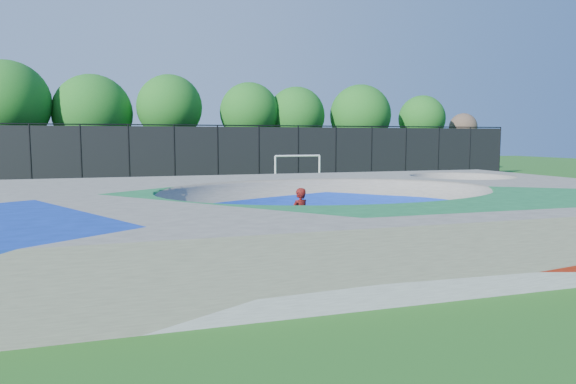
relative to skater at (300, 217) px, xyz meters
name	(u,v)px	position (x,y,z in m)	size (l,w,h in m)	color
ground	(329,235)	(1.49, 1.41, -0.85)	(120.00, 120.00, 0.00)	#1C5517
skate_deck	(329,212)	(1.49, 1.41, -0.10)	(22.00, 14.00, 1.50)	gray
skater	(300,217)	(0.00, 0.00, 0.00)	(0.62, 0.40, 1.69)	#AA170D
skateboard	(299,246)	(0.00, 0.00, -0.82)	(0.78, 0.22, 0.05)	black
soccer_goal	(298,165)	(5.73, 17.27, 0.57)	(3.09, 0.12, 2.04)	silver
fence	(218,152)	(1.49, 22.41, 1.25)	(48.09, 0.09, 4.04)	black
treeline	(168,113)	(-1.55, 26.85, 4.20)	(51.60, 6.93, 8.47)	#473723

